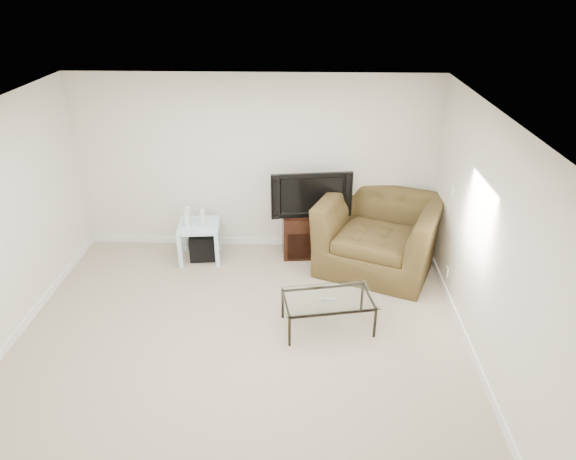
{
  "coord_description": "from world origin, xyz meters",
  "views": [
    {
      "loc": [
        0.68,
        -4.24,
        3.67
      ],
      "look_at": [
        0.5,
        1.2,
        0.9
      ],
      "focal_mm": 32.0,
      "sensor_mm": 36.0,
      "label": 1
    }
  ],
  "objects_px": {
    "television": "(310,192)",
    "subwoofer": "(203,245)",
    "tv_stand": "(309,232)",
    "recliner": "(379,223)",
    "side_table": "(200,241)",
    "coffee_table": "(328,312)"
  },
  "relations": [
    {
      "from": "television",
      "to": "subwoofer",
      "type": "distance_m",
      "value": 1.69
    },
    {
      "from": "tv_stand",
      "to": "recliner",
      "type": "bearing_deg",
      "value": -26.67
    },
    {
      "from": "tv_stand",
      "to": "side_table",
      "type": "xyz_separation_m",
      "value": [
        -1.53,
        -0.23,
        -0.05
      ]
    },
    {
      "from": "side_table",
      "to": "recliner",
      "type": "relative_size",
      "value": 0.37
    },
    {
      "from": "side_table",
      "to": "coffee_table",
      "type": "relative_size",
      "value": 0.54
    },
    {
      "from": "side_table",
      "to": "subwoofer",
      "type": "xyz_separation_m",
      "value": [
        0.03,
        0.03,
        -0.08
      ]
    },
    {
      "from": "subwoofer",
      "to": "recliner",
      "type": "distance_m",
      "value": 2.48
    },
    {
      "from": "subwoofer",
      "to": "recliner",
      "type": "height_order",
      "value": "recliner"
    },
    {
      "from": "side_table",
      "to": "coffee_table",
      "type": "distance_m",
      "value": 2.31
    },
    {
      "from": "tv_stand",
      "to": "television",
      "type": "xyz_separation_m",
      "value": [
        0.0,
        -0.03,
        0.63
      ]
    },
    {
      "from": "subwoofer",
      "to": "coffee_table",
      "type": "xyz_separation_m",
      "value": [
        1.7,
        -1.55,
        0.01
      ]
    },
    {
      "from": "coffee_table",
      "to": "tv_stand",
      "type": "bearing_deg",
      "value": 96.63
    },
    {
      "from": "recliner",
      "to": "coffee_table",
      "type": "bearing_deg",
      "value": -95.15
    },
    {
      "from": "subwoofer",
      "to": "recliner",
      "type": "relative_size",
      "value": 0.24
    },
    {
      "from": "tv_stand",
      "to": "recliner",
      "type": "height_order",
      "value": "recliner"
    },
    {
      "from": "tv_stand",
      "to": "television",
      "type": "bearing_deg",
      "value": -90.0
    },
    {
      "from": "television",
      "to": "coffee_table",
      "type": "distance_m",
      "value": 1.89
    },
    {
      "from": "subwoofer",
      "to": "recliner",
      "type": "bearing_deg",
      "value": -3.73
    },
    {
      "from": "television",
      "to": "subwoofer",
      "type": "height_order",
      "value": "television"
    },
    {
      "from": "recliner",
      "to": "subwoofer",
      "type": "bearing_deg",
      "value": -161.49
    },
    {
      "from": "subwoofer",
      "to": "side_table",
      "type": "bearing_deg",
      "value": -140.79
    },
    {
      "from": "side_table",
      "to": "recliner",
      "type": "distance_m",
      "value": 2.49
    }
  ]
}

